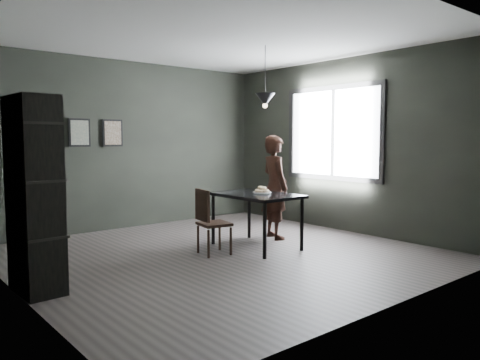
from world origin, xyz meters
TOP-DOWN VIEW (x-y plane):
  - ground at (0.00, 0.00)m, footprint 5.00×5.00m
  - back_wall at (0.00, 2.50)m, footprint 5.00×0.10m
  - ceiling at (0.00, 0.00)m, footprint 5.00×5.00m
  - window_assembly at (2.47, 0.20)m, footprint 0.04×1.96m
  - cafe_table at (0.60, 0.00)m, footprint 0.80×1.20m
  - white_plate at (0.68, -0.03)m, footprint 0.23×0.23m
  - donut_pile at (0.68, -0.03)m, footprint 0.23×0.23m
  - woman at (1.22, 0.27)m, footprint 0.52×0.65m
  - wood_chair at (-0.15, 0.08)m, footprint 0.43×0.43m
  - shelf_unit at (-2.32, -0.04)m, footprint 0.39×0.65m
  - pendant_lamp at (0.85, 0.10)m, footprint 0.28×0.28m
  - framed_print_left at (-0.90, 2.47)m, footprint 0.34×0.04m
  - framed_print_right at (-0.35, 2.47)m, footprint 0.34×0.04m

SIDE VIEW (x-z plane):
  - ground at x=0.00m, z-range 0.00..0.00m
  - wood_chair at x=-0.15m, z-range 0.06..0.92m
  - cafe_table at x=0.60m, z-range 0.30..1.05m
  - white_plate at x=0.68m, z-range 0.75..0.76m
  - woman at x=1.22m, z-range 0.00..1.56m
  - donut_pile at x=0.68m, z-range 0.75..0.84m
  - shelf_unit at x=-2.32m, z-range 0.00..1.91m
  - back_wall at x=0.00m, z-range 0.00..2.80m
  - window_assembly at x=2.47m, z-range 0.82..2.38m
  - framed_print_left at x=-0.90m, z-range 1.38..1.82m
  - framed_print_right at x=-0.35m, z-range 1.38..1.82m
  - pendant_lamp at x=0.85m, z-range 1.62..2.48m
  - ceiling at x=0.00m, z-range 2.79..2.81m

